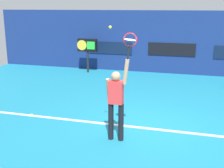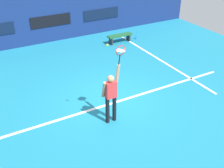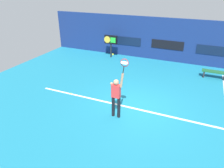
{
  "view_description": "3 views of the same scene",
  "coord_description": "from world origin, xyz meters",
  "px_view_note": "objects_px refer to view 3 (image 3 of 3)",
  "views": [
    {
      "loc": [
        1.16,
        -7.45,
        3.16
      ],
      "look_at": [
        -0.74,
        -0.81,
        1.34
      ],
      "focal_mm": 47.93,
      "sensor_mm": 36.0,
      "label": 1
    },
    {
      "loc": [
        -3.99,
        -7.26,
        5.55
      ],
      "look_at": [
        -0.5,
        -0.91,
        1.33
      ],
      "focal_mm": 43.79,
      "sensor_mm": 36.0,
      "label": 2
    },
    {
      "loc": [
        2.2,
        -7.77,
        5.08
      ],
      "look_at": [
        -0.81,
        -0.9,
        1.42
      ],
      "focal_mm": 33.65,
      "sensor_mm": 36.0,
      "label": 3
    }
  ],
  "objects_px": {
    "tennis_racket": "(124,64)",
    "spare_ball": "(71,94)",
    "tennis_player": "(116,95)",
    "scoreboard_clock": "(111,41)",
    "tennis_ball": "(113,54)",
    "court_bench": "(215,73)"
  },
  "relations": [
    {
      "from": "scoreboard_clock",
      "to": "court_bench",
      "type": "bearing_deg",
      "value": -8.62
    },
    {
      "from": "scoreboard_clock",
      "to": "spare_ball",
      "type": "relative_size",
      "value": 23.93
    },
    {
      "from": "scoreboard_clock",
      "to": "spare_ball",
      "type": "xyz_separation_m",
      "value": [
        0.51,
        -6.07,
        -1.22
      ]
    },
    {
      "from": "spare_ball",
      "to": "tennis_player",
      "type": "bearing_deg",
      "value": -16.9
    },
    {
      "from": "tennis_player",
      "to": "tennis_ball",
      "type": "relative_size",
      "value": 29.28
    },
    {
      "from": "tennis_racket",
      "to": "scoreboard_clock",
      "type": "bearing_deg",
      "value": 117.63
    },
    {
      "from": "tennis_ball",
      "to": "scoreboard_clock",
      "type": "bearing_deg",
      "value": 114.57
    },
    {
      "from": "scoreboard_clock",
      "to": "tennis_ball",
      "type": "bearing_deg",
      "value": -65.43
    },
    {
      "from": "tennis_racket",
      "to": "court_bench",
      "type": "distance_m",
      "value": 7.09
    },
    {
      "from": "tennis_ball",
      "to": "scoreboard_clock",
      "type": "relative_size",
      "value": 0.04
    },
    {
      "from": "spare_ball",
      "to": "tennis_racket",
      "type": "bearing_deg",
      "value": -15.35
    },
    {
      "from": "tennis_player",
      "to": "tennis_racket",
      "type": "xyz_separation_m",
      "value": [
        0.32,
        -0.0,
        1.38
      ]
    },
    {
      "from": "tennis_player",
      "to": "spare_ball",
      "type": "height_order",
      "value": "tennis_player"
    },
    {
      "from": "tennis_racket",
      "to": "court_bench",
      "type": "height_order",
      "value": "tennis_racket"
    },
    {
      "from": "tennis_player",
      "to": "tennis_ball",
      "type": "height_order",
      "value": "tennis_ball"
    },
    {
      "from": "tennis_player",
      "to": "court_bench",
      "type": "bearing_deg",
      "value": 57.39
    },
    {
      "from": "tennis_player",
      "to": "tennis_racket",
      "type": "relative_size",
      "value": 3.22
    },
    {
      "from": "tennis_ball",
      "to": "spare_ball",
      "type": "xyz_separation_m",
      "value": [
        -2.67,
        0.89,
        -2.66
      ]
    },
    {
      "from": "tennis_player",
      "to": "scoreboard_clock",
      "type": "height_order",
      "value": "tennis_player"
    },
    {
      "from": "tennis_ball",
      "to": "scoreboard_clock",
      "type": "height_order",
      "value": "tennis_ball"
    },
    {
      "from": "tennis_racket",
      "to": "spare_ball",
      "type": "height_order",
      "value": "tennis_racket"
    },
    {
      "from": "court_bench",
      "to": "tennis_player",
      "type": "bearing_deg",
      "value": -122.61
    }
  ]
}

